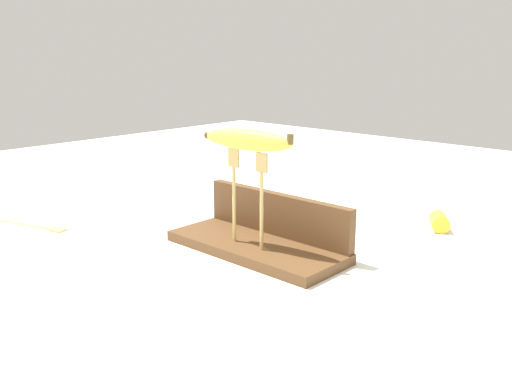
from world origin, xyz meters
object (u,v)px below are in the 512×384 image
fork_stand_center (248,189)px  banana_chunk_near (439,222)px  fork_fallen_near (39,226)px  banana_raised_center (247,140)px

fork_stand_center → banana_chunk_near: bearing=63.5°
fork_fallen_near → banana_raised_center: bearing=22.6°
banana_raised_center → fork_fallen_near: banana_raised_center is taller
banana_raised_center → fork_fallen_near: 0.54m
banana_raised_center → fork_fallen_near: size_ratio=1.05×
banana_raised_center → banana_chunk_near: 0.49m
fork_fallen_near → fork_stand_center: bearing=22.6°
fork_stand_center → banana_chunk_near: (0.20, 0.40, -0.11)m
fork_stand_center → fork_fallen_near: 0.51m
fork_stand_center → fork_fallen_near: bearing=-157.4°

